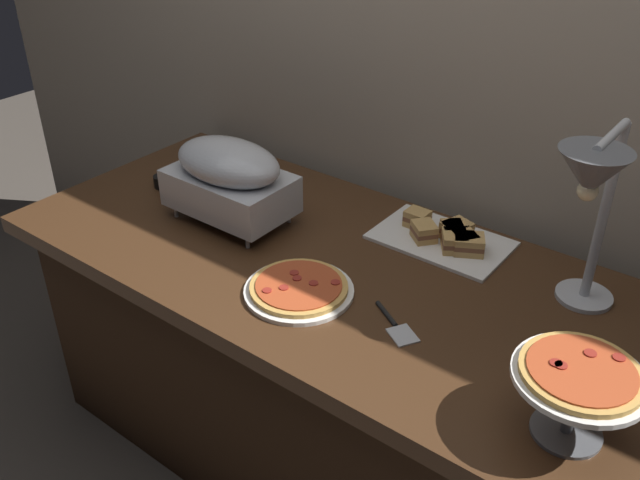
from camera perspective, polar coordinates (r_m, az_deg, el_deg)
ground_plane at (r=2.39m, az=0.94°, el=-17.24°), size 8.00×8.00×0.00m
back_wall at (r=2.09m, az=9.73°, el=14.52°), size 4.40×0.04×2.40m
buffet_table at (r=2.11m, az=1.03°, el=-10.30°), size 1.90×0.84×0.76m
chafing_dish at (r=2.04m, az=-7.49°, el=5.19°), size 0.37×0.23×0.25m
heat_lamp at (r=1.55m, az=21.56°, el=3.95°), size 0.15×0.33×0.48m
pizza_plate_front at (r=1.76m, az=-1.76°, el=-4.04°), size 0.28×0.28×0.03m
pizza_plate_center at (r=1.40m, az=20.56°, el=-10.84°), size 0.25×0.25×0.17m
sandwich_platter at (r=1.98m, az=10.38°, el=0.27°), size 0.38×0.24×0.06m
sauce_cup_near at (r=2.32m, az=-12.87°, el=4.78°), size 0.06×0.06×0.04m
serving_spatula at (r=1.66m, az=6.19°, el=-6.97°), size 0.16×0.12×0.01m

